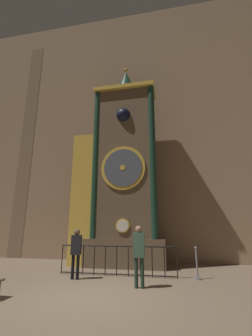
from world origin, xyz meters
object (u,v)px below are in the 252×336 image
visitor_near (76,248)px  stanchion_post (197,268)px  clock_tower (119,174)px  visitor_far (139,250)px

visitor_near → stanchion_post: size_ratio=1.56×
clock_tower → visitor_far: (1.42, -3.44, -3.17)m
clock_tower → visitor_near: (-0.88, -2.77, -3.24)m
visitor_near → visitor_far: bearing=-27.2°
clock_tower → stanchion_post: 5.41m
visitor_near → stanchion_post: (4.08, 0.81, -0.65)m
visitor_far → stanchion_post: (1.78, 1.48, -0.71)m
stanchion_post → clock_tower: bearing=148.5°
clock_tower → stanchion_post: bearing=-31.5°
stanchion_post → visitor_far: bearing=-140.3°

